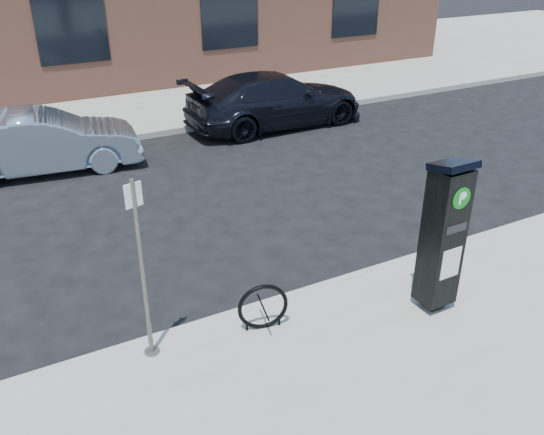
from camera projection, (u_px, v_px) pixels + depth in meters
ground at (264, 310)px, 8.13m from camera, size 120.00×120.00×0.00m
sidewalk_far at (70, 88)px, 19.10m from camera, size 60.00×12.00×0.15m
curb_near at (265, 307)px, 8.08m from camera, size 60.00×0.12×0.16m
curb_far at (116, 140)px, 14.40m from camera, size 60.00×0.12×0.16m
parking_kiosk at (443, 235)px, 7.47m from camera, size 0.51×0.45×2.18m
sign_pole at (143, 273)px, 6.58m from camera, size 0.20×0.19×2.32m
bike_rack at (263, 307)px, 7.39m from camera, size 0.66×0.20×0.67m
car_silver at (43, 142)px, 12.49m from camera, size 4.21×1.89×1.34m
car_dark at (275, 100)px, 15.40m from camera, size 4.97×2.10×1.43m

